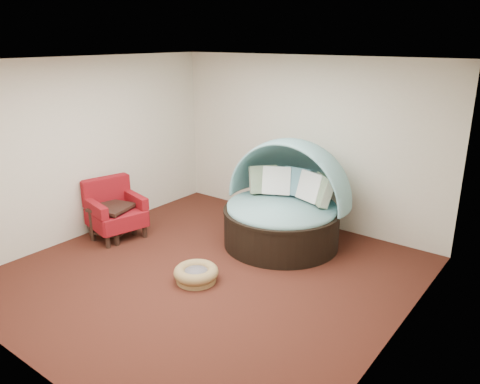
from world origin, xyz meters
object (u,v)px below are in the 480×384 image
Objects in this scene: red_armchair at (115,210)px; side_table at (113,217)px; pet_basket at (196,274)px; canopy_daybed at (285,196)px.

red_armchair is 0.13m from side_table.
side_table reaches higher than pet_basket.
canopy_daybed is 2.74m from red_armchair.
red_armchair is at bearing 170.59° from pet_basket.
side_table is (0.06, -0.09, -0.08)m from red_armchair.
canopy_daybed is at bearing 33.95° from side_table.
pet_basket is (-0.25, -1.77, -0.65)m from canopy_daybed.
red_armchair is at bearing 121.60° from side_table.
side_table is at bearing -44.84° from red_armchair.
canopy_daybed reaches higher than pet_basket.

